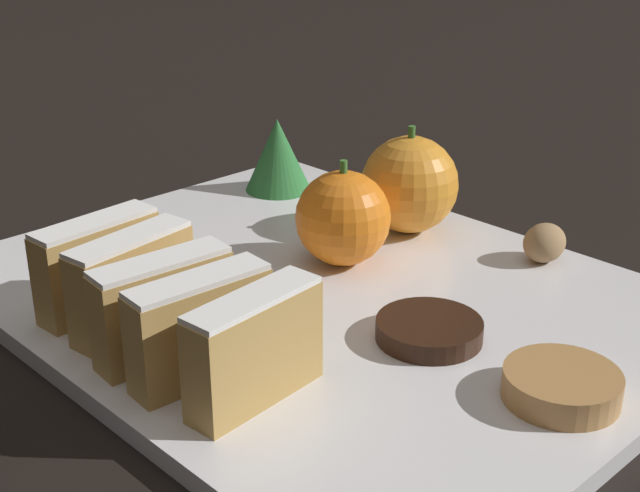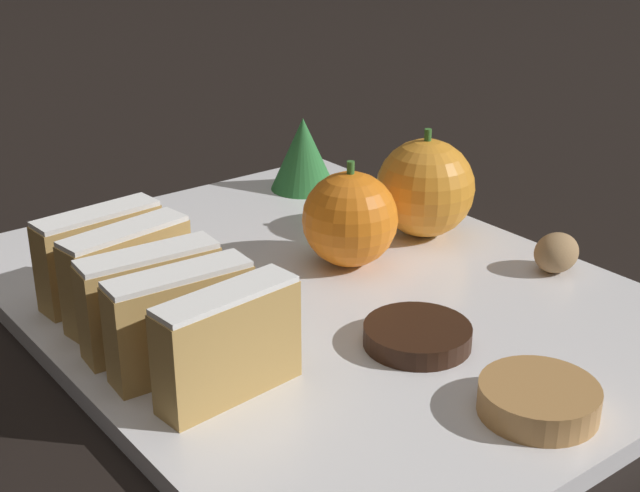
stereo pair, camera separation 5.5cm
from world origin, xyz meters
The scene contains 13 objects.
ground_plane centered at (0.00, 0.00, 0.00)m, with size 6.00×6.00×0.00m, color black.
serving_platter centered at (0.00, 0.00, 0.01)m, with size 0.34×0.43×0.01m.
stollen_slice_front centered at (-0.11, -0.07, 0.04)m, with size 0.08×0.03×0.06m.
stollen_slice_second centered at (-0.12, -0.03, 0.04)m, with size 0.08×0.03×0.06m.
stollen_slice_third centered at (-0.12, 0.00, 0.04)m, with size 0.08×0.03×0.06m.
stollen_slice_fourth centered at (-0.11, 0.04, 0.04)m, with size 0.08×0.03×0.06m.
stollen_slice_fifth centered at (-0.11, 0.07, 0.04)m, with size 0.08×0.03×0.06m.
orange_near centered at (0.04, 0.02, 0.04)m, with size 0.06×0.06×0.07m.
orange_far centered at (0.12, 0.03, 0.05)m, with size 0.07×0.07×0.08m.
walnut centered at (0.14, -0.07, 0.03)m, with size 0.03×0.03×0.03m.
chocolate_cookie centered at (0.00, -0.09, 0.02)m, with size 0.06×0.06×0.01m.
gingerbread_cookie centered at (0.00, -0.17, 0.02)m, with size 0.06×0.06×0.02m.
evergreen_sprig centered at (0.11, 0.16, 0.04)m, with size 0.05×0.05×0.06m.
Camera 1 is at (-0.35, -0.36, 0.26)m, focal length 50.00 mm.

